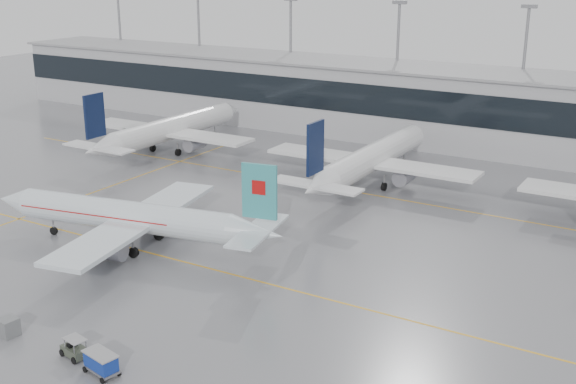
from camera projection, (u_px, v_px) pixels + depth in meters
The scene contains 14 objects.
ground at pixel (225, 272), 70.70m from camera, with size 320.00×320.00×0.00m, color slate.
taxi_line_main at pixel (225, 272), 70.70m from camera, with size 120.00×0.25×0.01m, color gold.
taxi_line_north at pixel (358, 192), 95.20m from camera, with size 120.00×0.25×0.01m, color gold.
taxi_line_cross at pixel (110, 187), 97.64m from camera, with size 0.25×60.00×0.01m, color gold.
terminal at pixel (443, 107), 119.50m from camera, with size 180.00×15.00×12.00m, color #A7A7AB.
terminal_glass at pixel (427, 106), 112.87m from camera, with size 180.00×0.20×5.00m, color black.
terminal_roof at pixel (445, 70), 117.60m from camera, with size 182.00×16.00×0.40m, color gray.
light_masts at pixel (458, 59), 122.15m from camera, with size 156.40×1.00×22.60m.
air_canada_jet at pixel (135, 218), 76.00m from camera, with size 34.29×27.21×10.57m.
parked_jet_b at pixel (169, 129), 114.22m from camera, with size 29.64×36.96×11.72m.
parked_jet_c at pixel (371, 159), 97.08m from camera, with size 29.64×36.96×11.72m.
baggage_tug at pixel (75, 350), 55.47m from camera, with size 3.46×1.82×1.64m.
baggage_cart at pixel (101, 362), 53.03m from camera, with size 3.06×2.08×1.74m.
gse_unit at pixel (8, 327), 58.61m from camera, with size 1.51×1.40×1.51m, color slate.
Camera 1 is at (38.68, -52.49, 29.12)m, focal length 45.00 mm.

